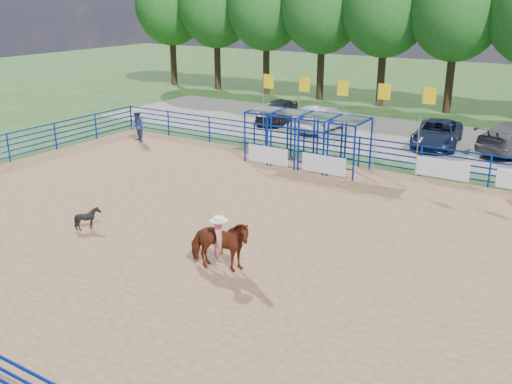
% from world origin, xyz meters
% --- Properties ---
extents(ground, '(120.00, 120.00, 0.00)m').
position_xyz_m(ground, '(0.00, 0.00, 0.00)').
color(ground, '#345923').
rests_on(ground, ground).
extents(arena_dirt, '(30.00, 20.00, 0.02)m').
position_xyz_m(arena_dirt, '(0.00, 0.00, 0.01)').
color(arena_dirt, '#976F4B').
rests_on(arena_dirt, ground).
extents(gravel_strip, '(40.00, 10.00, 0.01)m').
position_xyz_m(gravel_strip, '(0.00, 17.00, 0.01)').
color(gravel_strip, gray).
rests_on(gravel_strip, ground).
extents(horse_and_rider, '(2.15, 1.44, 2.43)m').
position_xyz_m(horse_and_rider, '(0.76, -2.57, 0.93)').
color(horse_and_rider, maroon).
rests_on(horse_and_rider, arena_dirt).
extents(calf, '(0.84, 0.78, 0.82)m').
position_xyz_m(calf, '(-5.06, -2.47, 0.43)').
color(calf, black).
rests_on(calf, arena_dirt).
extents(spectator_cowboy, '(1.06, 0.97, 1.81)m').
position_xyz_m(spectator_cowboy, '(-12.49, 7.93, 0.93)').
color(spectator_cowboy, navy).
rests_on(spectator_cowboy, arena_dirt).
extents(car_a, '(2.45, 4.59, 1.49)m').
position_xyz_m(car_a, '(-8.43, 16.66, 0.75)').
color(car_a, black).
rests_on(car_a, gravel_strip).
extents(car_b, '(2.11, 4.76, 1.52)m').
position_xyz_m(car_b, '(-4.96, 16.13, 0.77)').
color(car_b, gray).
rests_on(car_b, gravel_strip).
extents(car_c, '(2.96, 5.28, 1.39)m').
position_xyz_m(car_c, '(2.07, 16.09, 0.71)').
color(car_c, '#151D36').
rests_on(car_c, gravel_strip).
extents(perimeter_fence, '(30.10, 20.10, 1.50)m').
position_xyz_m(perimeter_fence, '(0.00, 0.00, 0.75)').
color(perimeter_fence, '#062394').
rests_on(perimeter_fence, ground).
extents(chute_assembly, '(19.32, 2.41, 4.20)m').
position_xyz_m(chute_assembly, '(-1.90, 8.84, 1.26)').
color(chute_assembly, '#062394').
rests_on(chute_assembly, ground).
extents(treeline, '(56.40, 6.40, 11.24)m').
position_xyz_m(treeline, '(0.00, 26.00, 7.53)').
color(treeline, '#3F2B19').
rests_on(treeline, ground).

